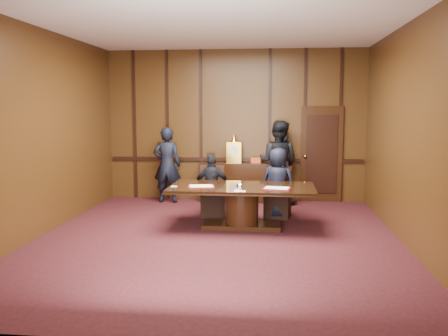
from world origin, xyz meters
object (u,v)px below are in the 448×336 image
conference_table (242,200)px  signatory_left (212,186)px  sideboard (234,180)px  signatory_right (278,183)px  witness_left (167,165)px  witness_right (278,162)px

conference_table → signatory_left: (-0.65, 0.80, 0.11)m
sideboard → conference_table: sideboard is taller
signatory_right → witness_left: 2.84m
sideboard → signatory_left: 1.66m
witness_right → conference_table: bearing=92.6°
sideboard → witness_right: witness_right is taller
witness_left → sideboard: bearing=-168.4°
sideboard → conference_table: size_ratio=0.61×
sideboard → witness_right: bearing=-9.0°
signatory_left → witness_left: size_ratio=0.72×
signatory_right → witness_left: (-2.51, 1.32, 0.17)m
conference_table → witness_left: bearing=131.2°
conference_table → signatory_left: bearing=129.1°
sideboard → conference_table: 2.45m
sideboard → witness_right: (1.01, -0.16, 0.46)m
signatory_right → witness_left: bearing=-9.0°
signatory_left → witness_right: size_ratio=0.66×
conference_table → witness_left: (-1.86, 2.12, 0.36)m
sideboard → conference_table: bearing=-81.7°
sideboard → signatory_right: bearing=-58.3°
signatory_left → signatory_right: size_ratio=0.89×
signatory_right → witness_left: witness_left is taller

